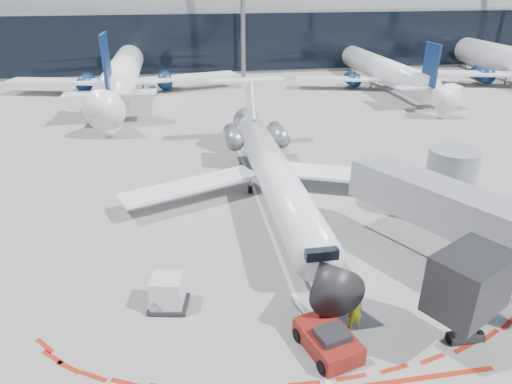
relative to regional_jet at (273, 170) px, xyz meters
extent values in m
plane|color=gray|center=(-1.08, -5.81, -2.27)|extent=(260.00, 260.00, 0.00)
cube|color=silver|center=(-1.08, -3.81, -2.27)|extent=(0.25, 40.00, 0.01)
cube|color=gray|center=(-1.08, 59.19, 2.73)|extent=(150.00, 24.00, 10.00)
cylinder|color=gray|center=(-1.08, 59.19, 7.73)|extent=(150.00, 24.00, 24.00)
cube|color=black|center=(-1.08, 47.14, 2.73)|extent=(150.00, 0.20, 9.00)
cube|color=gray|center=(7.92, -10.31, 1.33)|extent=(8.22, 12.61, 2.30)
cube|color=black|center=(4.87, -16.05, 1.33)|extent=(3.86, 3.44, 2.60)
cylinder|color=slate|center=(5.67, -15.65, -1.07)|extent=(0.36, 0.36, 2.40)
cube|color=black|center=(5.67, -15.65, -2.05)|extent=(1.60, 0.60, 0.30)
cylinder|color=gray|center=(10.97, -4.57, 0.13)|extent=(3.20, 3.20, 4.80)
cylinder|color=black|center=(10.97, -4.57, -2.02)|extent=(4.00, 4.00, 0.50)
cylinder|color=white|center=(0.00, -1.12, -0.03)|extent=(2.57, 20.96, 2.57)
cone|color=black|center=(0.00, -12.93, -0.03)|extent=(2.57, 2.67, 2.57)
cone|color=white|center=(0.00, 11.08, -0.03)|extent=(2.57, 3.43, 2.57)
cube|color=black|center=(0.00, -11.41, 0.49)|extent=(1.62, 1.33, 0.52)
cube|color=white|center=(-5.91, 0.31, -0.89)|extent=(10.21, 6.05, 0.30)
cube|color=white|center=(5.91, 0.31, -0.89)|extent=(10.21, 6.05, 0.30)
cube|color=white|center=(0.00, 10.12, 2.25)|extent=(0.24, 4.47, 4.55)
cube|color=white|center=(0.00, 12.13, 3.97)|extent=(6.86, 1.52, 0.15)
cylinder|color=slate|center=(-1.95, 7.27, 0.21)|extent=(1.43, 3.24, 1.43)
cylinder|color=slate|center=(1.95, 7.27, 0.21)|extent=(1.43, 3.24, 1.43)
cylinder|color=black|center=(0.00, -9.88, -2.00)|extent=(0.21, 0.53, 0.53)
cylinder|color=black|center=(-1.43, 1.26, -1.97)|extent=(0.29, 0.61, 0.61)
cylinder|color=black|center=(1.43, 1.26, -1.97)|extent=(0.29, 0.61, 0.61)
cylinder|color=slate|center=(0.00, -9.88, -1.75)|extent=(0.17, 0.17, 1.05)
cube|color=#63100E|center=(-0.59, -15.13, -1.76)|extent=(2.58, 3.38, 0.84)
cube|color=black|center=(-0.52, -15.40, -1.19)|extent=(1.56, 1.42, 0.33)
cylinder|color=slate|center=(-1.13, -13.14, -1.94)|extent=(0.72, 2.38, 0.09)
cylinder|color=black|center=(-1.19, -16.36, -1.97)|extent=(0.41, 0.65, 0.60)
cylinder|color=black|center=(0.53, -15.90, -1.97)|extent=(0.41, 0.65, 0.60)
cylinder|color=black|center=(-1.72, -14.37, -1.97)|extent=(0.41, 0.65, 0.60)
cylinder|color=black|center=(0.00, -13.91, -1.97)|extent=(0.41, 0.65, 0.60)
imported|color=#D5F619|center=(1.06, -13.96, -1.31)|extent=(0.71, 0.48, 1.93)
cube|color=black|center=(-7.45, -11.09, -2.10)|extent=(2.14, 1.92, 0.21)
cube|color=silver|center=(-7.45, -11.09, -1.26)|extent=(1.74, 1.66, 1.50)
cylinder|color=black|center=(-8.30, -11.54, -2.18)|extent=(0.13, 0.20, 0.19)
cylinder|color=black|center=(-6.83, -11.83, -2.18)|extent=(0.13, 0.20, 0.19)
cylinder|color=black|center=(-8.07, -10.35, -2.18)|extent=(0.13, 0.20, 0.19)
cylinder|color=black|center=(-6.60, -10.63, -2.18)|extent=(0.13, 0.20, 0.19)
camera|label=1|loc=(-6.19, -29.53, 12.58)|focal=32.00mm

